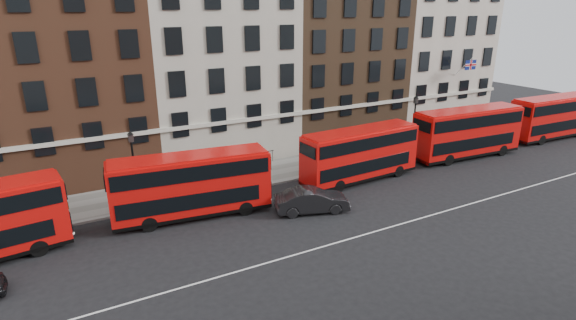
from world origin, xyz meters
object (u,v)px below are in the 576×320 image
bus_e (554,116)px  traffic_light (490,118)px  car_front (312,200)px  bus_b (191,184)px  bus_d (467,132)px  bus_c (360,153)px

bus_e → traffic_light: 7.00m
car_front → traffic_light: size_ratio=1.53×
traffic_light → bus_b: bearing=-175.3°
bus_d → car_front: bearing=-166.5°
car_front → bus_b: bearing=84.4°
car_front → bus_e: bearing=-66.6°
bus_e → bus_b: bearing=-177.6°
bus_b → bus_e: bearing=6.9°
bus_b → bus_d: (25.90, -0.00, 0.14)m
bus_d → bus_e: 13.00m
bus_b → car_front: bus_b is taller
bus_c → car_front: size_ratio=2.04×
bus_d → bus_e: bearing=3.8°
traffic_light → bus_c: bearing=-171.9°
bus_c → traffic_light: 18.88m
bus_b → traffic_light: (32.42, 2.65, 0.14)m
bus_b → bus_d: size_ratio=0.95×
bus_c → bus_e: size_ratio=0.95×
traffic_light → bus_d: bearing=-157.9°
bus_c → car_front: 7.27m
bus_b → bus_c: 13.73m
traffic_light → car_front: bearing=-167.0°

